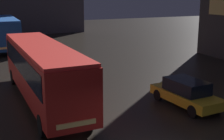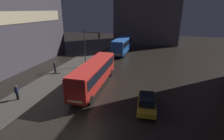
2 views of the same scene
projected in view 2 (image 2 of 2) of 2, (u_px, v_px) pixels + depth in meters
name	position (u px, v px, depth m)	size (l,w,h in m)	color
ground_plane	(85.00, 134.00, 14.05)	(120.00, 120.00, 0.00)	black
sidewalk_left	(54.00, 78.00, 25.27)	(4.00, 48.00, 0.15)	#47423D
building_far_backdrop	(148.00, 8.00, 51.46)	(18.07, 12.00, 19.89)	#423D47
bus_near	(94.00, 72.00, 22.07)	(2.45, 11.62, 3.26)	#AD1E19
bus_far	(122.00, 44.00, 39.16)	(2.89, 10.10, 3.42)	#194793
car_taxi	(147.00, 102.00, 17.35)	(1.99, 4.37, 1.47)	gold
pedestrian_near	(17.00, 91.00, 18.85)	(0.60, 0.60, 1.71)	black
pedestrian_mid	(55.00, 66.00, 26.86)	(0.48, 0.48, 1.83)	black
traffic_light_main	(90.00, 43.00, 28.82)	(2.88, 0.35, 6.32)	#2D2D2D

